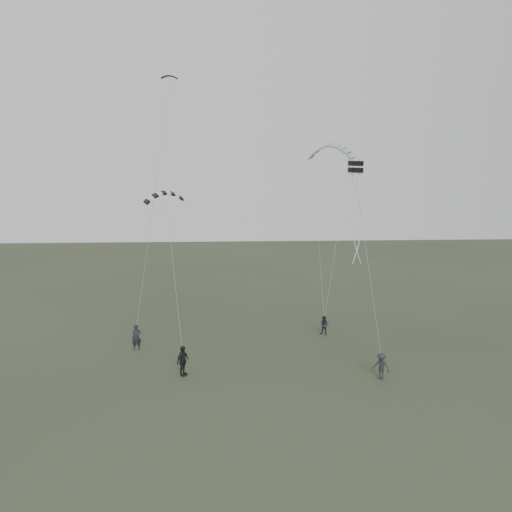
{
  "coord_description": "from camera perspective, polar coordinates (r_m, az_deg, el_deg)",
  "views": [
    {
      "loc": [
        -1.16,
        -30.58,
        12.33
      ],
      "look_at": [
        1.21,
        5.61,
        6.8
      ],
      "focal_mm": 35.0,
      "sensor_mm": 36.0,
      "label": 1
    }
  ],
  "objects": [
    {
      "name": "flyer_far",
      "position": [
        32.79,
        14.11,
        -12.1
      ],
      "size": [
        1.24,
        1.19,
        1.69
      ],
      "primitive_type": "imported",
      "rotation": [
        0.0,
        0.0,
        -0.71
      ],
      "color": "#252529",
      "rests_on": "ground"
    },
    {
      "name": "ground",
      "position": [
        32.99,
        -1.49,
        -13.27
      ],
      "size": [
        140.0,
        140.0,
        0.0
      ],
      "primitive_type": "plane",
      "color": "#2F3725",
      "rests_on": "ground"
    },
    {
      "name": "kite_box",
      "position": [
        34.07,
        11.32,
        9.97
      ],
      "size": [
        0.94,
        0.98,
        0.81
      ],
      "primitive_type": null,
      "rotation": [
        0.07,
        0.0,
        0.3
      ],
      "color": "black",
      "rests_on": "flyer_far"
    },
    {
      "name": "kite_dark_small",
      "position": [
        41.92,
        -9.87,
        19.62
      ],
      "size": [
        1.35,
        0.7,
        0.54
      ],
      "primitive_type": null,
      "rotation": [
        0.26,
        0.0,
        0.17
      ],
      "color": "black",
      "rests_on": "flyer_left"
    },
    {
      "name": "flyer_right",
      "position": [
        40.82,
        7.82,
        -7.85
      ],
      "size": [
        0.95,
        0.9,
        1.54
      ],
      "primitive_type": "imported",
      "rotation": [
        0.0,
        0.0,
        -0.58
      ],
      "color": "#25242A",
      "rests_on": "ground"
    },
    {
      "name": "kite_pale_large",
      "position": [
        46.72,
        8.53,
        12.36
      ],
      "size": [
        4.48,
        3.66,
        1.98
      ],
      "primitive_type": null,
      "rotation": [
        0.26,
        0.0,
        -0.59
      ],
      "color": "#9FA2A4",
      "rests_on": "flyer_right"
    },
    {
      "name": "flyer_center",
      "position": [
        32.65,
        -8.38,
        -11.77
      ],
      "size": [
        1.0,
        1.23,
        1.95
      ],
      "primitive_type": "imported",
      "rotation": [
        0.0,
        0.0,
        1.03
      ],
      "color": "black",
      "rests_on": "ground"
    },
    {
      "name": "kite_striped",
      "position": [
        36.74,
        -10.26,
        7.12
      ],
      "size": [
        3.26,
        1.91,
        1.35
      ],
      "primitive_type": null,
      "rotation": [
        0.23,
        0.0,
        0.31
      ],
      "color": "black",
      "rests_on": "flyer_center"
    },
    {
      "name": "flyer_left",
      "position": [
        38.0,
        -13.48,
        -9.01
      ],
      "size": [
        0.8,
        0.65,
        1.88
      ],
      "primitive_type": "imported",
      "rotation": [
        0.0,
        0.0,
        0.34
      ],
      "color": "black",
      "rests_on": "ground"
    }
  ]
}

